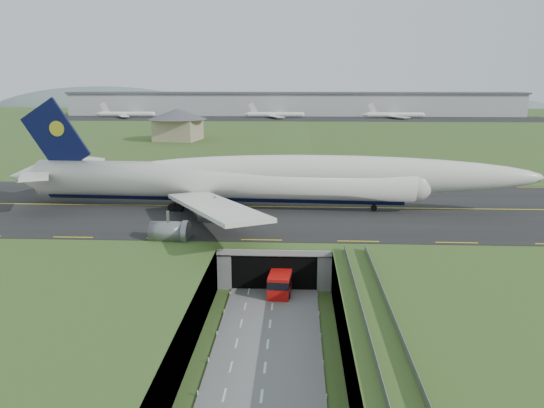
{
  "coord_description": "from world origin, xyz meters",
  "views": [
    {
      "loc": [
        3.08,
        -61.72,
        28.72
      ],
      "look_at": [
        -0.88,
        20.0,
        9.7
      ],
      "focal_mm": 35.0,
      "sensor_mm": 36.0,
      "label": 1
    }
  ],
  "objects": [
    {
      "name": "ground",
      "position": [
        0.0,
        0.0,
        0.0
      ],
      "size": [
        900.0,
        900.0,
        0.0
      ],
      "primitive_type": "plane",
      "color": "#374E1F",
      "rests_on": "ground"
    },
    {
      "name": "airfield_deck",
      "position": [
        0.0,
        0.0,
        3.0
      ],
      "size": [
        800.0,
        800.0,
        6.0
      ],
      "primitive_type": "cube",
      "color": "gray",
      "rests_on": "ground"
    },
    {
      "name": "trench_road",
      "position": [
        0.0,
        -7.5,
        0.1
      ],
      "size": [
        12.0,
        75.0,
        0.2
      ],
      "primitive_type": "cube",
      "color": "slate",
      "rests_on": "ground"
    },
    {
      "name": "taxiway",
      "position": [
        0.0,
        33.0,
        6.09
      ],
      "size": [
        800.0,
        44.0,
        0.18
      ],
      "primitive_type": "cube",
      "color": "black",
      "rests_on": "airfield_deck"
    },
    {
      "name": "tunnel_portal",
      "position": [
        0.0,
        16.71,
        3.33
      ],
      "size": [
        17.0,
        22.3,
        6.0
      ],
      "color": "gray",
      "rests_on": "ground"
    },
    {
      "name": "guideway",
      "position": [
        11.0,
        -19.11,
        5.32
      ],
      "size": [
        3.0,
        53.0,
        7.05
      ],
      "color": "#A8A8A3",
      "rests_on": "ground"
    },
    {
      "name": "jumbo_jet",
      "position": [
        -3.72,
        31.6,
        11.51
      ],
      "size": [
        96.78,
        61.8,
        20.47
      ],
      "rotation": [
        0.0,
        0.0,
        -0.05
      ],
      "color": "silver",
      "rests_on": "ground"
    },
    {
      "name": "shuttle_tram",
      "position": [
        1.0,
        7.46,
        1.75
      ],
      "size": [
        3.59,
        8.04,
        3.18
      ],
      "rotation": [
        0.0,
        0.0,
        -0.08
      ],
      "color": "red",
      "rests_on": "ground"
    },
    {
      "name": "service_building",
      "position": [
        -43.54,
        143.82,
        13.36
      ],
      "size": [
        25.79,
        25.79,
        12.42
      ],
      "rotation": [
        0.0,
        0.0,
        -0.14
      ],
      "color": "tan",
      "rests_on": "ground"
    },
    {
      "name": "cargo_terminal",
      "position": [
        -0.17,
        299.41,
        13.96
      ],
      "size": [
        320.0,
        67.0,
        15.6
      ],
      "color": "#B2B2B2",
      "rests_on": "ground"
    },
    {
      "name": "distant_hills",
      "position": [
        64.38,
        430.0,
        -4.0
      ],
      "size": [
        700.0,
        91.0,
        60.0
      ],
      "color": "slate",
      "rests_on": "ground"
    }
  ]
}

